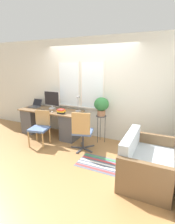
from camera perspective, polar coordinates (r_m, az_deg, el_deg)
ground_plane at (r=4.54m, az=-3.52°, el=-10.93°), size 14.00×14.00×0.00m
wall_back_with_window at (r=4.84m, az=0.74°, el=7.53°), size 9.00×0.12×2.70m
desk at (r=5.21m, az=-11.75°, el=-3.04°), size 1.83×0.72×0.75m
laptop at (r=5.58m, az=-16.67°, el=2.13°), size 0.32×0.33×0.22m
monitor at (r=5.20m, az=-11.56°, el=3.98°), size 0.51×0.22×0.51m
keyboard at (r=4.97m, az=-13.73°, el=0.30°), size 0.32×0.11×0.02m
mouse at (r=4.79m, az=-11.47°, el=-0.00°), size 0.04×0.07×0.03m
desk_lamp at (r=4.81m, az=-3.14°, el=3.37°), size 0.16×0.16×0.43m
book_stack at (r=4.66m, az=-8.59°, el=0.21°), size 0.21×0.17×0.11m
desk_chair_wooden at (r=4.61m, az=-15.22°, el=-4.65°), size 0.51×0.52×0.86m
office_chair_swivel at (r=4.12m, az=-1.72°, el=-6.10°), size 0.59×0.58×0.97m
couch_loveseat at (r=3.42m, az=18.39°, el=-15.68°), size 0.82×1.27×0.80m
plant_stand at (r=4.55m, az=4.48°, el=-2.30°), size 0.26×0.26×0.73m
potted_plant at (r=4.45m, az=4.58°, el=2.27°), size 0.38×0.38×0.47m
floor_rug_striped at (r=3.76m, az=6.11°, el=-16.87°), size 1.21×0.60×0.01m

